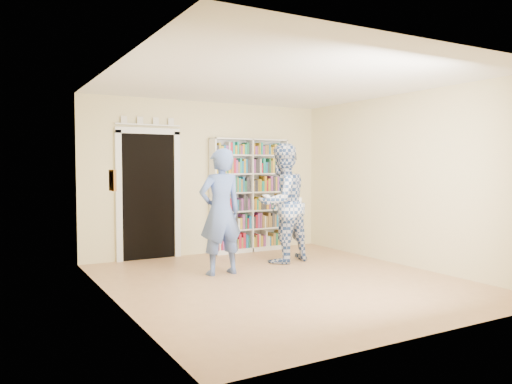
% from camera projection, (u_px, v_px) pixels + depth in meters
% --- Properties ---
extents(floor, '(5.00, 5.00, 0.00)m').
position_uv_depth(floor, '(283.00, 281.00, 6.79)').
color(floor, '#AA7B52').
rests_on(floor, ground).
extents(ceiling, '(5.00, 5.00, 0.00)m').
position_uv_depth(ceiling, '(284.00, 81.00, 6.65)').
color(ceiling, white).
rests_on(ceiling, wall_back).
extents(wall_back, '(4.50, 0.00, 4.50)m').
position_uv_depth(wall_back, '(208.00, 178.00, 8.89)').
color(wall_back, beige).
rests_on(wall_back, floor).
extents(wall_left, '(0.00, 5.00, 5.00)m').
position_uv_depth(wall_left, '(115.00, 185.00, 5.62)').
color(wall_left, beige).
rests_on(wall_left, floor).
extents(wall_right, '(0.00, 5.00, 5.00)m').
position_uv_depth(wall_right, '(404.00, 180.00, 7.82)').
color(wall_right, beige).
rests_on(wall_right, floor).
extents(bookshelf, '(1.50, 0.28, 2.06)m').
position_uv_depth(bookshelf, '(249.00, 195.00, 9.14)').
color(bookshelf, white).
rests_on(bookshelf, floor).
extents(doorway, '(1.10, 0.08, 2.43)m').
position_uv_depth(doorway, '(149.00, 189.00, 8.35)').
color(doorway, black).
rests_on(doorway, floor).
extents(wall_art, '(0.03, 0.25, 0.25)m').
position_uv_depth(wall_art, '(113.00, 180.00, 5.80)').
color(wall_art, brown).
rests_on(wall_art, wall_left).
extents(man_blue, '(0.68, 0.46, 1.82)m').
position_uv_depth(man_blue, '(220.00, 212.00, 7.17)').
color(man_blue, '#4F6AB0').
rests_on(man_blue, floor).
extents(man_plaid, '(1.08, 0.92, 1.93)m').
position_uv_depth(man_plaid, '(282.00, 203.00, 8.08)').
color(man_plaid, navy).
rests_on(man_plaid, floor).
extents(paper_sheet, '(0.19, 0.02, 0.27)m').
position_uv_depth(paper_sheet, '(297.00, 206.00, 7.99)').
color(paper_sheet, white).
rests_on(paper_sheet, man_plaid).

